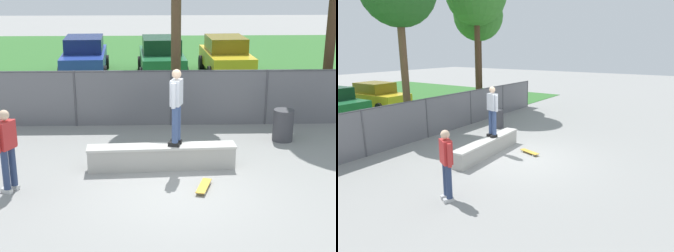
# 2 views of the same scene
# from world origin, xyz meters

# --- Properties ---
(ground_plane) EXTENTS (80.00, 80.00, 0.00)m
(ground_plane) POSITION_xyz_m (0.00, 0.00, 0.00)
(ground_plane) COLOR gray
(concrete_ledge) EXTENTS (3.54, 0.66, 0.58)m
(concrete_ledge) POSITION_xyz_m (-0.35, 1.25, 0.29)
(concrete_ledge) COLOR #A8A59E
(concrete_ledge) RESTS_ON ground
(skateboarder) EXTENTS (0.37, 0.57, 1.82)m
(skateboarder) POSITION_xyz_m (-0.00, 1.28, 1.59)
(skateboarder) COLOR black
(skateboarder) RESTS_ON concrete_ledge
(skateboard) EXTENTS (0.43, 0.82, 0.09)m
(skateboard) POSITION_xyz_m (0.55, 0.05, 0.07)
(skateboard) COLOR gold
(skateboard) RESTS_ON ground
(chainlink_fence) EXTENTS (17.30, 0.07, 1.69)m
(chainlink_fence) POSITION_xyz_m (0.00, 4.70, 0.92)
(chainlink_fence) COLOR #4C4C51
(chainlink_fence) RESTS_ON ground
(tree_mid) EXTENTS (2.98, 2.98, 7.11)m
(tree_mid) POSITION_xyz_m (6.58, 7.02, 5.56)
(tree_mid) COLOR #47301E
(tree_mid) RESTS_ON ground
(car_yellow) EXTENTS (2.19, 4.29, 1.66)m
(car_yellow) POSITION_xyz_m (2.69, 12.11, 0.84)
(car_yellow) COLOR gold
(car_yellow) RESTS_ON ground
(bystander) EXTENTS (0.40, 0.54, 1.82)m
(bystander) POSITION_xyz_m (-3.61, 0.06, 1.01)
(bystander) COLOR beige
(bystander) RESTS_ON ground
(trash_bin) EXTENTS (0.56, 0.56, 0.88)m
(trash_bin) POSITION_xyz_m (3.04, 3.17, 0.44)
(trash_bin) COLOR #3F3F44
(trash_bin) RESTS_ON ground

